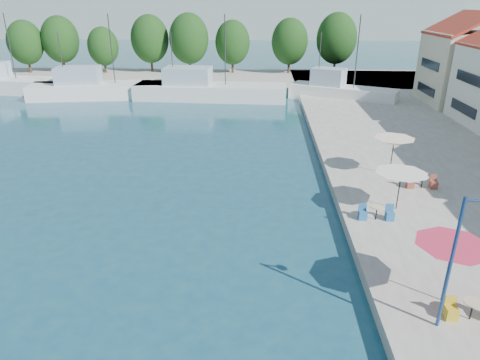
# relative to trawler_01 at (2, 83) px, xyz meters

# --- Properties ---
(quay_far) EXTENTS (90.00, 16.00, 0.60)m
(quay_far) POSITION_rel_trawler_01_xyz_m (25.03, 9.30, -0.77)
(quay_far) COLOR gray
(quay_far) RESTS_ON ground
(hill_west) EXTENTS (180.00, 40.00, 16.00)m
(hill_west) POSITION_rel_trawler_01_xyz_m (3.03, 102.30, 6.93)
(hill_west) COLOR #8F9C94
(hill_west) RESTS_ON ground
(hill_east) EXTENTS (140.00, 40.00, 12.00)m
(hill_east) POSITION_rel_trawler_01_xyz_m (73.03, 122.30, 4.93)
(hill_east) COLOR #8F9C94
(hill_east) RESTS_ON ground
(building_06) EXTENTS (9.00, 8.80, 10.20)m
(building_06) POSITION_rel_trawler_01_xyz_m (57.03, -6.70, 4.43)
(building_06) COLOR beige
(building_06) RESTS_ON quay_right
(trawler_01) EXTENTS (18.72, 7.28, 10.20)m
(trawler_01) POSITION_rel_trawler_01_xyz_m (0.00, 0.00, 0.00)
(trawler_01) COLOR white
(trawler_01) RESTS_ON ground
(trawler_02) EXTENTS (17.58, 7.05, 10.20)m
(trawler_02) POSITION_rel_trawler_01_xyz_m (14.19, -3.23, 0.00)
(trawler_02) COLOR silver
(trawler_02) RESTS_ON ground
(trawler_03) EXTENTS (18.58, 5.66, 10.20)m
(trawler_03) POSITION_rel_trawler_01_xyz_m (27.75, -3.25, -0.00)
(trawler_03) COLOR silver
(trawler_03) RESTS_ON ground
(trawler_04) EXTENTS (12.72, 8.39, 10.20)m
(trawler_04) POSITION_rel_trawler_01_xyz_m (43.80, -3.69, 0.00)
(trawler_04) COLOR silver
(trawler_04) RESTS_ON ground
(tree_01) EXTENTS (5.37, 5.37, 7.95)m
(tree_01) POSITION_rel_trawler_01_xyz_m (-2.55, 12.35, 4.12)
(tree_01) COLOR #3F2B19
(tree_01) RESTS_ON quay_far
(tree_02) EXTENTS (5.77, 5.77, 8.54)m
(tree_02) POSITION_rel_trawler_01_xyz_m (2.31, 14.02, 4.46)
(tree_02) COLOR #3F2B19
(tree_02) RESTS_ON quay_far
(tree_03) EXTENTS (4.71, 4.71, 6.97)m
(tree_03) POSITION_rel_trawler_01_xyz_m (9.51, 12.91, 3.55)
(tree_03) COLOR #3F2B19
(tree_03) RESTS_ON quay_far
(tree_04) EXTENTS (5.89, 5.89, 8.72)m
(tree_04) POSITION_rel_trawler_01_xyz_m (16.66, 14.26, 4.56)
(tree_04) COLOR #3F2B19
(tree_04) RESTS_ON quay_far
(tree_05) EXTENTS (6.08, 6.08, 9.00)m
(tree_05) POSITION_rel_trawler_01_xyz_m (23.04, 13.22, 4.73)
(tree_05) COLOR #3F2B19
(tree_05) RESTS_ON quay_far
(tree_06) EXTENTS (5.38, 5.38, 7.97)m
(tree_06) POSITION_rel_trawler_01_xyz_m (29.72, 13.94, 4.13)
(tree_06) COLOR #3F2B19
(tree_06) RESTS_ON quay_far
(tree_07) EXTENTS (5.59, 5.59, 8.27)m
(tree_07) POSITION_rel_trawler_01_xyz_m (38.58, 14.02, 4.30)
(tree_07) COLOR #3F2B19
(tree_07) RESTS_ON quay_far
(tree_08) EXTENTS (6.13, 6.13, 9.08)m
(tree_08) POSITION_rel_trawler_01_xyz_m (45.75, 14.26, 4.77)
(tree_08) COLOR #3F2B19
(tree_08) RESTS_ON quay_far
(umbrella_pink) EXTENTS (2.75, 2.75, 2.45)m
(umbrella_pink) POSITION_rel_trawler_01_xyz_m (41.61, -41.68, 1.73)
(umbrella_pink) COLOR black
(umbrella_pink) RESTS_ON quay_right
(umbrella_white) EXTENTS (2.76, 2.76, 2.13)m
(umbrella_white) POSITION_rel_trawler_01_xyz_m (42.09, -33.83, 1.42)
(umbrella_white) COLOR black
(umbrella_white) RESTS_ON quay_right
(umbrella_cream) EXTENTS (2.59, 2.59, 2.50)m
(umbrella_cream) POSITION_rel_trawler_01_xyz_m (43.07, -28.73, 1.78)
(umbrella_cream) COLOR black
(umbrella_cream) RESTS_ON quay_right
(cafe_table_01) EXTENTS (1.82, 0.70, 0.76)m
(cafe_table_01) POSITION_rel_trawler_01_xyz_m (42.23, -42.71, -0.18)
(cafe_table_01) COLOR black
(cafe_table_01) RESTS_ON quay_right
(cafe_table_02) EXTENTS (1.82, 0.70, 0.76)m
(cafe_table_02) POSITION_rel_trawler_01_xyz_m (40.66, -35.19, -0.18)
(cafe_table_02) COLOR black
(cafe_table_02) RESTS_ON quay_right
(cafe_table_03) EXTENTS (1.82, 0.70, 0.76)m
(cafe_table_03) POSITION_rel_trawler_01_xyz_m (44.42, -30.91, -0.18)
(cafe_table_03) COLOR black
(cafe_table_03) RESTS_ON quay_right
(street_lamp) EXTENTS (1.03, 0.39, 5.03)m
(street_lamp) POSITION_rel_trawler_01_xyz_m (41.25, -43.16, 3.02)
(street_lamp) COLOR navy
(street_lamp) RESTS_ON quay_right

